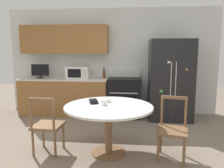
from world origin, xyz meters
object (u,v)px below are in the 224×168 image
object	(u,v)px
microwave	(78,73)
wallet	(94,102)
refrigerator	(170,80)
countertop_tv	(40,71)
oven_range	(124,97)
dining_chair_right	(172,130)
dining_chair_left	(47,126)
counter_bottle	(104,74)
candle_glass	(104,103)

from	to	relation	value
microwave	wallet	distance (m)	2.04
refrigerator	microwave	xyz separation A→B (m)	(-2.17, 0.09, 0.14)
countertop_tv	wallet	distance (m)	2.56
oven_range	dining_chair_right	bearing A→B (deg)	-69.27
refrigerator	dining_chair_left	xyz separation A→B (m)	(-2.14, -1.98, -0.47)
counter_bottle	candle_glass	bearing A→B (deg)	-82.46
countertop_tv	wallet	world-z (taller)	countertop_tv
dining_chair_right	oven_range	bearing A→B (deg)	-56.49
refrigerator	dining_chair_right	xyz separation A→B (m)	(-0.27, -1.98, -0.47)
microwave	candle_glass	distance (m)	2.19
refrigerator	dining_chair_left	size ratio (longest dim) A/B	2.02
countertop_tv	dining_chair_right	distance (m)	3.60
wallet	countertop_tv	bearing A→B (deg)	131.27
dining_chair_left	countertop_tv	bearing A→B (deg)	117.70
refrigerator	dining_chair_right	bearing A→B (deg)	-97.82
oven_range	candle_glass	size ratio (longest dim) A/B	12.62
dining_chair_left	candle_glass	distance (m)	0.94
candle_glass	dining_chair_left	bearing A→B (deg)	-173.85
dining_chair_right	dining_chair_left	size ratio (longest dim) A/B	1.00
wallet	candle_glass	bearing A→B (deg)	-26.48
countertop_tv	refrigerator	bearing A→B (deg)	-2.01
microwave	countertop_tv	world-z (taller)	countertop_tv
countertop_tv	dining_chair_left	xyz separation A→B (m)	(0.99, -2.09, -0.65)
oven_range	countertop_tv	world-z (taller)	countertop_tv
dining_chair_left	wallet	bearing A→B (deg)	17.07
refrigerator	countertop_tv	world-z (taller)	refrigerator
dining_chair_left	dining_chair_right	bearing A→B (deg)	2.38
microwave	counter_bottle	world-z (taller)	microwave
microwave	dining_chair_right	xyz separation A→B (m)	(1.90, -2.07, -0.61)
counter_bottle	microwave	bearing A→B (deg)	-168.62
microwave	candle_glass	bearing A→B (deg)	-65.74
oven_range	countertop_tv	xyz separation A→B (m)	(-2.08, 0.04, 0.62)
countertop_tv	candle_glass	distance (m)	2.74
oven_range	counter_bottle	xyz separation A→B (m)	(-0.51, 0.14, 0.54)
microwave	dining_chair_right	size ratio (longest dim) A/B	0.60
oven_range	countertop_tv	bearing A→B (deg)	179.00
countertop_tv	candle_glass	xyz separation A→B (m)	(1.85, -2.00, -0.30)
dining_chair_right	dining_chair_left	xyz separation A→B (m)	(-1.87, -0.00, 0.00)
countertop_tv	dining_chair_right	size ratio (longest dim) A/B	0.48
microwave	countertop_tv	bearing A→B (deg)	179.07
dining_chair_left	candle_glass	xyz separation A→B (m)	(0.86, 0.09, 0.35)
microwave	dining_chair_left	distance (m)	2.16
microwave	dining_chair_right	bearing A→B (deg)	-47.54
refrigerator	wallet	bearing A→B (deg)	-128.87
microwave	wallet	xyz separation A→B (m)	(0.72, -1.89, -0.26)
refrigerator	candle_glass	world-z (taller)	refrigerator
refrigerator	microwave	distance (m)	2.18
microwave	counter_bottle	size ratio (longest dim) A/B	1.97
counter_bottle	candle_glass	distance (m)	2.14
dining_chair_left	candle_glass	bearing A→B (deg)	8.49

